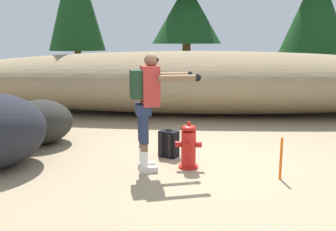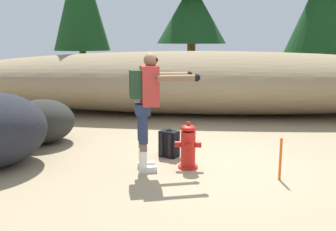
{
  "view_description": "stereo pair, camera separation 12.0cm",
  "coord_description": "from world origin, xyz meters",
  "px_view_note": "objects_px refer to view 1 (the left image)",
  "views": [
    {
      "loc": [
        -0.15,
        -5.77,
        1.91
      ],
      "look_at": [
        -0.55,
        0.16,
        0.75
      ],
      "focal_mm": 41.09,
      "sensor_mm": 36.0,
      "label": 1
    },
    {
      "loc": [
        -0.03,
        -5.76,
        1.91
      ],
      "look_at": [
        -0.55,
        0.16,
        0.75
      ],
      "focal_mm": 41.09,
      "sensor_mm": 36.0,
      "label": 2
    }
  ],
  "objects_px": {
    "spare_backpack": "(169,144)",
    "fire_hydrant": "(189,147)",
    "boulder_mid": "(40,122)",
    "utility_worker": "(149,97)",
    "survey_stake": "(281,158)"
  },
  "relations": [
    {
      "from": "spare_backpack",
      "to": "survey_stake",
      "type": "distance_m",
      "value": 1.89
    },
    {
      "from": "fire_hydrant",
      "to": "utility_worker",
      "type": "distance_m",
      "value": 0.98
    },
    {
      "from": "spare_backpack",
      "to": "fire_hydrant",
      "type": "bearing_deg",
      "value": -122.38
    },
    {
      "from": "fire_hydrant",
      "to": "utility_worker",
      "type": "bearing_deg",
      "value": -164.92
    },
    {
      "from": "utility_worker",
      "to": "boulder_mid",
      "type": "xyz_separation_m",
      "value": [
        -2.22,
        1.41,
        -0.69
      ]
    },
    {
      "from": "fire_hydrant",
      "to": "utility_worker",
      "type": "height_order",
      "value": "utility_worker"
    },
    {
      "from": "spare_backpack",
      "to": "boulder_mid",
      "type": "bearing_deg",
      "value": 101.12
    },
    {
      "from": "utility_worker",
      "to": "survey_stake",
      "type": "xyz_separation_m",
      "value": [
        1.87,
        -0.25,
        -0.81
      ]
    },
    {
      "from": "boulder_mid",
      "to": "survey_stake",
      "type": "distance_m",
      "value": 4.42
    },
    {
      "from": "fire_hydrant",
      "to": "survey_stake",
      "type": "xyz_separation_m",
      "value": [
        1.29,
        -0.4,
        -0.03
      ]
    },
    {
      "from": "spare_backpack",
      "to": "survey_stake",
      "type": "bearing_deg",
      "value": -93.64
    },
    {
      "from": "utility_worker",
      "to": "spare_backpack",
      "type": "bearing_deg",
      "value": 55.61
    },
    {
      "from": "fire_hydrant",
      "to": "boulder_mid",
      "type": "xyz_separation_m",
      "value": [
        -2.8,
        1.26,
        0.08
      ]
    },
    {
      "from": "fire_hydrant",
      "to": "spare_backpack",
      "type": "height_order",
      "value": "fire_hydrant"
    },
    {
      "from": "spare_backpack",
      "to": "boulder_mid",
      "type": "height_order",
      "value": "boulder_mid"
    }
  ]
}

